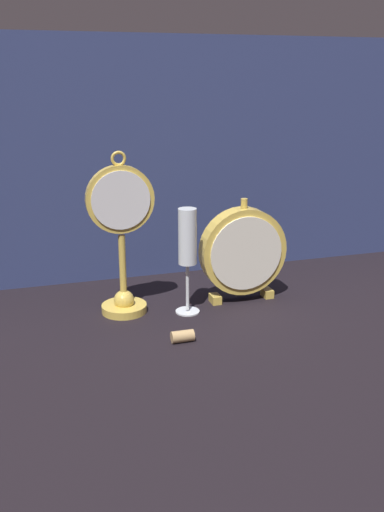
% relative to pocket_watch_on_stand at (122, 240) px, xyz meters
% --- Properties ---
extents(ground_plane, '(4.00, 4.00, 0.00)m').
position_rel_pocket_watch_on_stand_xyz_m(ground_plane, '(0.14, -0.11, -0.16)').
color(ground_plane, black).
extents(fabric_backdrop_drape, '(1.50, 0.01, 0.56)m').
position_rel_pocket_watch_on_stand_xyz_m(fabric_backdrop_drape, '(0.14, 0.21, 0.12)').
color(fabric_backdrop_drape, navy).
rests_on(fabric_backdrop_drape, ground_plane).
extents(pocket_watch_on_stand, '(0.14, 0.09, 0.33)m').
position_rel_pocket_watch_on_stand_xyz_m(pocket_watch_on_stand, '(0.00, 0.00, 0.00)').
color(pocket_watch_on_stand, gold).
rests_on(pocket_watch_on_stand, ground_plane).
extents(mantel_clock_silver, '(0.19, 0.04, 0.23)m').
position_rel_pocket_watch_on_stand_xyz_m(mantel_clock_silver, '(0.26, -0.01, -0.05)').
color(mantel_clock_silver, gold).
rests_on(mantel_clock_silver, ground_plane).
extents(champagne_flute, '(0.05, 0.05, 0.22)m').
position_rel_pocket_watch_on_stand_xyz_m(champagne_flute, '(0.13, -0.04, -0.01)').
color(champagne_flute, silver).
rests_on(champagne_flute, ground_plane).
extents(wine_cork, '(0.04, 0.02, 0.02)m').
position_rel_pocket_watch_on_stand_xyz_m(wine_cork, '(0.08, -0.17, -0.15)').
color(wine_cork, tan).
rests_on(wine_cork, ground_plane).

